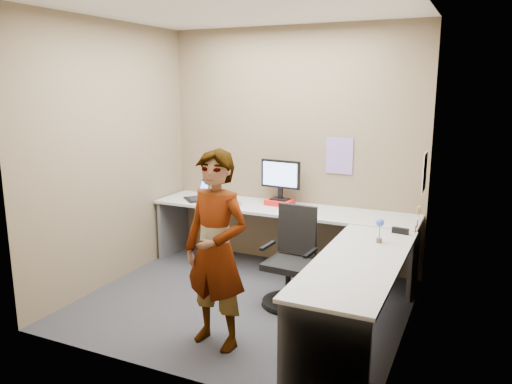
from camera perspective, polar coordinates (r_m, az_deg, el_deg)
The scene contains 21 objects.
ground at distance 4.93m, azimuth -1.52°, elevation -12.57°, with size 3.00×3.00×0.00m, color #27262B.
wall_back at distance 5.71m, azimuth 4.21°, elevation 4.99°, with size 3.00×3.00×0.00m, color brown.
wall_right at distance 4.10m, azimuth 17.53°, elevation 1.60°, with size 2.70×2.70×0.00m, color brown.
wall_left at distance 5.36m, azimuth -16.17°, elevation 4.07°, with size 2.70×2.70×0.00m, color brown.
ceiling at distance 4.52m, azimuth -1.73°, elevation 20.30°, with size 3.00×3.00×0.00m, color white.
desk at distance 4.89m, azimuth 5.08°, elevation -5.42°, with size 2.98×2.58×0.73m.
paper_ream at distance 5.64m, azimuth 2.72°, elevation -1.17°, with size 0.30×0.22×0.06m, color red.
monitor at distance 5.60m, azimuth 2.81°, elevation 1.79°, with size 0.47×0.15×0.45m.
laptop at distance 5.92m, azimuth -6.50°, elevation -0.34°, with size 0.39×0.39×0.21m.
trackball_mouse at distance 5.60m, azimuth -2.37°, elevation -1.32°, with size 0.12×0.08×0.07m.
origami at distance 5.29m, azimuth 2.82°, elevation -2.09°, with size 0.10×0.10×0.06m, color white.
stapler at distance 4.74m, azimuth 16.17°, elevation -4.28°, with size 0.15×0.04×0.06m, color black.
flower at distance 4.40m, azimuth 13.96°, elevation -3.86°, with size 0.07×0.07×0.22m.
calendar_purple at distance 5.54m, azimuth 9.50°, elevation 4.11°, with size 0.30×0.01×0.40m, color #846BB7.
calendar_white at distance 5.00m, azimuth 18.72°, elevation 2.18°, with size 0.01×0.28×0.38m, color white.
sticky_note_a at distance 4.72m, azimuth 17.99°, elevation -2.07°, with size 0.01×0.07×0.07m, color #F2E059.
sticky_note_b at distance 4.80m, azimuth 17.96°, elevation -3.44°, with size 0.01×0.07×0.07m, color pink.
sticky_note_c at distance 4.69m, azimuth 17.76°, elevation -4.04°, with size 0.01×0.07×0.07m, color pink.
sticky_note_d at distance 4.87m, azimuth 18.19°, elevation -2.01°, with size 0.01×0.07×0.07m, color #F2E059.
office_chair at distance 4.78m, azimuth 4.00°, elevation -8.43°, with size 0.49×0.49×0.93m.
person at distance 3.94m, azimuth -4.58°, elevation -6.67°, with size 0.58×0.38×1.59m, color #999399.
Camera 1 is at (1.99, -4.00, 2.06)m, focal length 35.00 mm.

